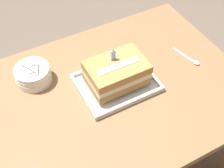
# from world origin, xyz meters

# --- Properties ---
(ground_plane) EXTENTS (8.00, 8.00, 0.00)m
(ground_plane) POSITION_xyz_m (0.00, 0.00, 0.00)
(ground_plane) COLOR #6B5B4C
(dining_table) EXTENTS (1.13, 0.79, 0.68)m
(dining_table) POSITION_xyz_m (0.00, 0.00, 0.59)
(dining_table) COLOR olive
(dining_table) RESTS_ON ground_plane
(foil_tray) EXTENTS (0.31, 0.24, 0.02)m
(foil_tray) POSITION_xyz_m (0.05, 0.02, 0.69)
(foil_tray) COLOR silver
(foil_tray) RESTS_ON dining_table
(birthday_cake) EXTENTS (0.23, 0.16, 0.15)m
(birthday_cake) POSITION_xyz_m (0.05, 0.02, 0.75)
(birthday_cake) COLOR #BE8548
(birthday_cake) RESTS_ON foil_tray
(bowl_stack) EXTENTS (0.15, 0.15, 0.12)m
(bowl_stack) POSITION_xyz_m (-0.23, 0.20, 0.72)
(bowl_stack) COLOR white
(bowl_stack) RESTS_ON dining_table
(serving_spoon_near_tray) EXTENTS (0.05, 0.14, 0.01)m
(serving_spoon_near_tray) POSITION_xyz_m (0.41, -0.01, 0.69)
(serving_spoon_near_tray) COLOR silver
(serving_spoon_near_tray) RESTS_ON dining_table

